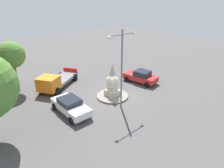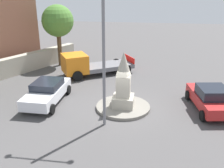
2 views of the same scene
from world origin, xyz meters
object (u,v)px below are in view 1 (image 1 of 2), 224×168
Objects in this scene: car_white_parked_left at (70,106)px; monument at (112,82)px; car_red_near_island at (141,76)px; truck_orange_parked_right at (54,82)px; tree_near_wall at (11,55)px; streetlamp at (122,63)px.

monument is at bearing 177.46° from car_white_parked_left.
car_red_near_island reaches higher than car_white_parked_left.
truck_orange_parked_right is (8.96, -5.36, 0.15)m from car_red_near_island.
tree_near_wall is (6.94, -8.48, 2.43)m from monument.
tree_near_wall is (1.93, -8.26, 3.40)m from car_white_parked_left.
monument is 5.11m from car_white_parked_left.
car_white_parked_left is at bearing 103.16° from tree_near_wall.
monument is 0.61× the size of tree_near_wall.
tree_near_wall is (6.13, -10.62, -0.37)m from streetlamp.
car_white_parked_left is 0.79× the size of tree_near_wall.
monument is 0.77× the size of car_white_parked_left.
monument is 7.00m from truck_orange_parked_right.
truck_orange_parked_right is 1.10× the size of tree_near_wall.
car_white_parked_left is at bearing -29.33° from streetlamp.
car_white_parked_left is 0.72× the size of truck_orange_parked_right.
monument is 0.56× the size of truck_orange_parked_right.
truck_orange_parked_right is (2.82, -8.07, -3.59)m from streetlamp.
streetlamp is 1.69× the size of car_red_near_island.
truck_orange_parked_right is (-1.38, -5.71, 0.18)m from car_white_parked_left.
tree_near_wall reaches higher than truck_orange_parked_right.
car_white_parked_left is (5.01, -0.22, -0.98)m from monument.
truck_orange_parked_right is at bearing -70.73° from streetlamp.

